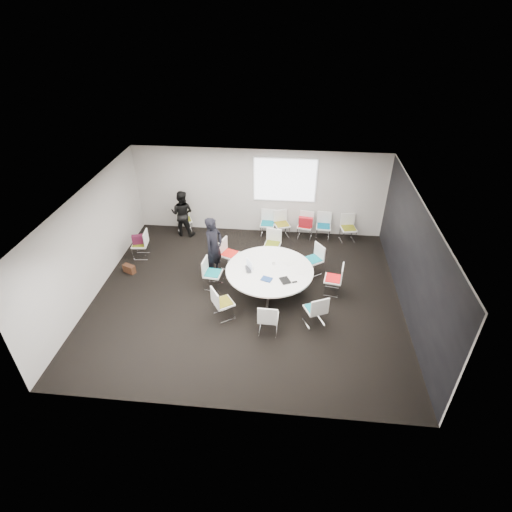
# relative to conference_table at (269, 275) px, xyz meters

# --- Properties ---
(room_shell) EXTENTS (8.08, 7.08, 2.88)m
(room_shell) POSITION_rel_conference_table_xyz_m (-0.48, -0.21, 0.85)
(room_shell) COLOR black
(room_shell) RESTS_ON ground
(conference_table) EXTENTS (2.28, 2.28, 0.73)m
(conference_table) POSITION_rel_conference_table_xyz_m (0.00, 0.00, 0.00)
(conference_table) COLOR silver
(conference_table) RESTS_ON ground
(projection_screen) EXTENTS (1.90, 0.03, 1.35)m
(projection_screen) POSITION_rel_conference_table_xyz_m (0.23, 3.25, 1.30)
(projection_screen) COLOR white
(projection_screen) RESTS_ON room_shell
(chair_ring_a) EXTENTS (0.52, 0.53, 0.88)m
(chair_ring_a) POSITION_rel_conference_table_xyz_m (1.68, 0.13, -0.27)
(chair_ring_a) COLOR silver
(chair_ring_a) RESTS_ON ground
(chair_ring_b) EXTENTS (0.63, 0.63, 0.88)m
(chair_ring_b) POSITION_rel_conference_table_xyz_m (1.17, 0.99, -0.27)
(chair_ring_b) COLOR silver
(chair_ring_b) RESTS_ON ground
(chair_ring_c) EXTENTS (0.53, 0.52, 0.88)m
(chair_ring_c) POSITION_rel_conference_table_xyz_m (-0.03, 1.69, -0.27)
(chair_ring_c) COLOR silver
(chair_ring_c) RESTS_ON ground
(chair_ring_d) EXTENTS (0.58, 0.59, 0.88)m
(chair_ring_d) POSITION_rel_conference_table_xyz_m (-1.24, 1.06, -0.27)
(chair_ring_d) COLOR silver
(chair_ring_d) RESTS_ON ground
(chair_ring_e) EXTENTS (0.50, 0.51, 0.88)m
(chair_ring_e) POSITION_rel_conference_table_xyz_m (-1.53, 0.06, -0.27)
(chair_ring_e) COLOR silver
(chair_ring_e) RESTS_ON ground
(chair_ring_f) EXTENTS (0.63, 0.63, 0.88)m
(chair_ring_f) POSITION_rel_conference_table_xyz_m (-1.05, -1.10, -0.27)
(chair_ring_f) COLOR silver
(chair_ring_f) RESTS_ON ground
(chair_ring_g) EXTENTS (0.47, 0.46, 0.88)m
(chair_ring_g) POSITION_rel_conference_table_xyz_m (0.08, -1.53, -0.27)
(chair_ring_g) COLOR silver
(chair_ring_g) RESTS_ON ground
(chair_ring_h) EXTENTS (0.61, 0.60, 0.88)m
(chair_ring_h) POSITION_rel_conference_table_xyz_m (1.18, -1.12, -0.27)
(chair_ring_h) COLOR silver
(chair_ring_h) RESTS_ON ground
(chair_back_a) EXTENTS (0.48, 0.47, 0.88)m
(chair_back_a) POSITION_rel_conference_table_xyz_m (-0.27, 2.95, -0.27)
(chair_back_a) COLOR silver
(chair_back_a) RESTS_ON ground
(chair_back_b) EXTENTS (0.59, 0.58, 0.88)m
(chair_back_b) POSITION_rel_conference_table_xyz_m (0.20, 2.95, -0.27)
(chair_back_b) COLOR silver
(chair_back_b) RESTS_ON ground
(chair_back_c) EXTENTS (0.54, 0.53, 0.88)m
(chair_back_c) POSITION_rel_conference_table_xyz_m (0.95, 2.95, -0.27)
(chair_back_c) COLOR silver
(chair_back_c) RESTS_ON ground
(chair_back_d) EXTENTS (0.49, 0.47, 0.88)m
(chair_back_d) POSITION_rel_conference_table_xyz_m (1.54, 2.95, -0.27)
(chair_back_d) COLOR silver
(chair_back_d) RESTS_ON ground
(chair_back_e) EXTENTS (0.54, 0.53, 0.88)m
(chair_back_e) POSITION_rel_conference_table_xyz_m (2.32, 2.90, -0.27)
(chair_back_e) COLOR silver
(chair_back_e) RESTS_ON ground
(chair_spare_left) EXTENTS (0.49, 0.51, 0.88)m
(chair_spare_left) POSITION_rel_conference_table_xyz_m (-3.96, 1.32, -0.27)
(chair_spare_left) COLOR silver
(chair_spare_left) RESTS_ON ground
(chair_person_back) EXTENTS (0.60, 0.60, 0.88)m
(chair_person_back) POSITION_rel_conference_table_xyz_m (-3.03, 2.95, -0.27)
(chair_person_back) COLOR silver
(chair_person_back) RESTS_ON ground
(person_main) EXTENTS (0.66, 0.77, 1.79)m
(person_main) POSITION_rel_conference_table_xyz_m (-1.58, 0.66, 0.35)
(person_main) COLOR black
(person_main) RESTS_ON ground
(person_back) EXTENTS (0.81, 0.66, 1.54)m
(person_back) POSITION_rel_conference_table_xyz_m (-3.02, 2.79, 0.22)
(person_back) COLOR black
(person_back) RESTS_ON ground
(laptop) EXTENTS (0.29, 0.38, 0.03)m
(laptop) POSITION_rel_conference_table_xyz_m (-0.50, -0.06, 0.20)
(laptop) COLOR #333338
(laptop) RESTS_ON conference_table
(laptop_lid) EXTENTS (0.17, 0.26, 0.22)m
(laptop_lid) POSITION_rel_conference_table_xyz_m (-0.53, 0.01, 0.31)
(laptop_lid) COLOR silver
(laptop_lid) RESTS_ON conference_table
(notebook_black) EXTENTS (0.33, 0.36, 0.02)m
(notebook_black) POSITION_rel_conference_table_xyz_m (0.42, -0.45, 0.19)
(notebook_black) COLOR black
(notebook_black) RESTS_ON conference_table
(tablet_folio) EXTENTS (0.31, 0.27, 0.03)m
(tablet_folio) POSITION_rel_conference_table_xyz_m (-0.04, -0.44, 0.20)
(tablet_folio) COLOR navy
(tablet_folio) RESTS_ON conference_table
(papers_right) EXTENTS (0.36, 0.36, 0.00)m
(papers_right) POSITION_rel_conference_table_xyz_m (0.52, 0.36, 0.19)
(papers_right) COLOR silver
(papers_right) RESTS_ON conference_table
(papers_front) EXTENTS (0.35, 0.30, 0.00)m
(papers_front) POSITION_rel_conference_table_xyz_m (0.76, -0.05, 0.19)
(papers_front) COLOR silver
(papers_front) RESTS_ON conference_table
(cup) EXTENTS (0.08, 0.08, 0.09)m
(cup) POSITION_rel_conference_table_xyz_m (0.09, 0.26, 0.23)
(cup) COLOR white
(cup) RESTS_ON conference_table
(phone) EXTENTS (0.16, 0.12, 0.01)m
(phone) POSITION_rel_conference_table_xyz_m (0.66, -0.48, 0.19)
(phone) COLOR black
(phone) RESTS_ON conference_table
(maroon_bag) EXTENTS (0.42, 0.26, 0.28)m
(maroon_bag) POSITION_rel_conference_table_xyz_m (-3.97, 1.32, 0.07)
(maroon_bag) COLOR #4C142C
(maroon_bag) RESTS_ON chair_spare_left
(brown_bag) EXTENTS (0.39, 0.29, 0.24)m
(brown_bag) POSITION_rel_conference_table_xyz_m (-4.05, 0.49, -0.43)
(brown_bag) COLOR #391F12
(brown_bag) RESTS_ON ground
(red_jacket) EXTENTS (0.46, 0.23, 0.36)m
(red_jacket) POSITION_rel_conference_table_xyz_m (0.95, 2.73, 0.15)
(red_jacket) COLOR #AF151F
(red_jacket) RESTS_ON chair_back_c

